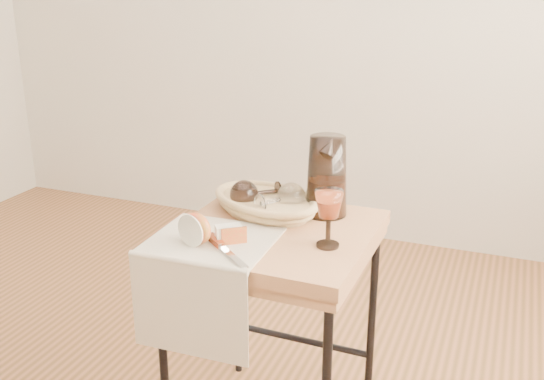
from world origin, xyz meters
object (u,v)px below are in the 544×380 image
at_px(pitcher, 327,176).
at_px(wine_goblet, 328,219).
at_px(goblet_lying_a, 259,193).
at_px(apple_half, 196,228).
at_px(goblet_lying_b, 278,200).
at_px(tea_towel, 212,240).
at_px(side_table, 275,335).
at_px(table_knife, 225,249).
at_px(bread_basket, 266,205).

distance_m(pitcher, wine_goblet, 0.23).
bearing_deg(goblet_lying_a, apple_half, 39.61).
relative_size(goblet_lying_b, pitcher, 0.50).
xyz_separation_m(tea_towel, goblet_lying_b, (0.10, 0.22, 0.05)).
height_order(side_table, table_knife, table_knife).
relative_size(tea_towel, goblet_lying_b, 2.35).
relative_size(goblet_lying_b, apple_half, 1.46).
relative_size(side_table, bread_basket, 2.15).
distance_m(side_table, goblet_lying_a, 0.42).
relative_size(pitcher, table_knife, 1.32).
bearing_deg(table_knife, wine_goblet, 71.29).
height_order(apple_half, table_knife, apple_half).
distance_m(goblet_lying_a, apple_half, 0.30).
distance_m(bread_basket, table_knife, 0.30).
bearing_deg(pitcher, side_table, -99.42).
bearing_deg(side_table, goblet_lying_b, 105.05).
bearing_deg(goblet_lying_b, bread_basket, 103.79).
bearing_deg(goblet_lying_a, goblet_lying_b, 115.69).
xyz_separation_m(side_table, wine_goblet, (0.17, -0.06, 0.41)).
height_order(bread_basket, wine_goblet, wine_goblet).
height_order(side_table, goblet_lying_a, goblet_lying_a).
xyz_separation_m(bread_basket, goblet_lying_b, (0.05, -0.02, 0.03)).
bearing_deg(goblet_lying_b, apple_half, -169.60).
height_order(bread_basket, goblet_lying_a, goblet_lying_a).
relative_size(side_table, goblet_lying_a, 4.84).
bearing_deg(goblet_lying_b, tea_towel, -168.55).
height_order(side_table, pitcher, pitcher).
height_order(bread_basket, pitcher, pitcher).
xyz_separation_m(apple_half, table_knife, (0.09, -0.02, -0.03)).
relative_size(bread_basket, goblet_lying_a, 2.25).
distance_m(tea_towel, wine_goblet, 0.31).
bearing_deg(tea_towel, table_knife, -43.26).
relative_size(side_table, table_knife, 3.25).
bearing_deg(table_knife, bread_basket, 131.77).
distance_m(apple_half, table_knife, 0.10).
bearing_deg(side_table, goblet_lying_a, 129.18).
bearing_deg(apple_half, goblet_lying_b, 81.18).
relative_size(pitcher, apple_half, 2.95).
height_order(tea_towel, goblet_lying_b, goblet_lying_b).
relative_size(bread_basket, table_knife, 1.51).
bearing_deg(wine_goblet, side_table, 161.61).
xyz_separation_m(bread_basket, table_knife, (0.01, -0.30, -0.01)).
xyz_separation_m(bread_basket, goblet_lying_a, (-0.03, 0.01, 0.03)).
distance_m(goblet_lying_b, apple_half, 0.29).
distance_m(pitcher, apple_half, 0.42).
relative_size(goblet_lying_a, goblet_lying_b, 1.02).
xyz_separation_m(goblet_lying_a, wine_goblet, (0.26, -0.17, 0.02)).
xyz_separation_m(side_table, goblet_lying_b, (-0.02, 0.09, 0.39)).
height_order(wine_goblet, apple_half, wine_goblet).
height_order(bread_basket, table_knife, bread_basket).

